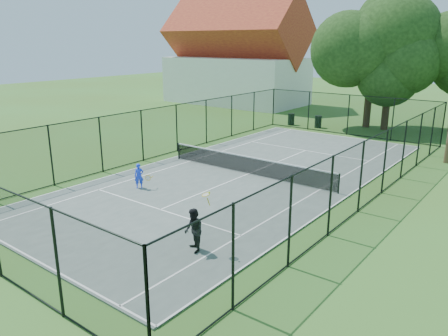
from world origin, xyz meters
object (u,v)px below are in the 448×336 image
Objects in this scene: trash_bin_left at (291,119)px; player_blue at (139,176)px; player_black at (194,230)px; trash_bin_right at (318,122)px; tennis_net at (248,164)px.

trash_bin_left is 0.81× the size of player_blue.
trash_bin_left is at bearing 97.47° from player_blue.
trash_bin_right is at bearing 106.16° from player_black.
tennis_net is 4.80× the size of player_black.
tennis_net is 8.48× the size of player_blue.
trash_bin_right is 19.23m from player_blue.
trash_bin_right is 0.82× the size of player_blue.
trash_bin_right reaches higher than trash_bin_left.
trash_bin_left is 0.98× the size of trash_bin_right.
player_black is (8.84, -22.22, 0.32)m from trash_bin_left.
player_black reaches higher than player_blue.
player_blue reaches higher than trash_bin_left.
tennis_net is 14.87m from trash_bin_left.
trash_bin_right is at bearing 90.50° from player_blue.
trash_bin_left is 0.46× the size of player_black.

